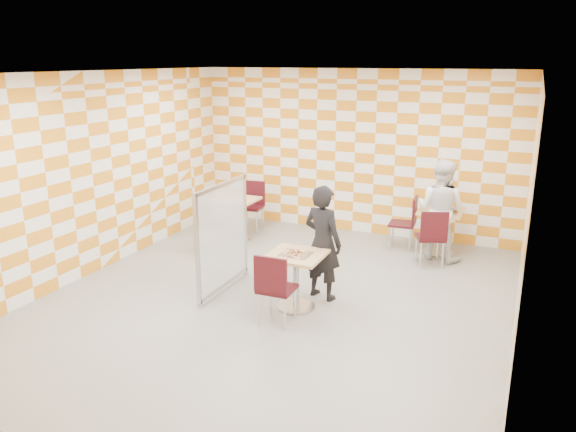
% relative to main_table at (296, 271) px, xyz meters
% --- Properties ---
extents(room_shell, '(7.00, 7.00, 7.00)m').
position_rel_main_table_xyz_m(room_shell, '(-0.35, 0.65, 0.99)').
color(room_shell, gray).
rests_on(room_shell, ground).
extents(main_table, '(0.70, 0.70, 0.75)m').
position_rel_main_table_xyz_m(main_table, '(0.00, 0.00, 0.00)').
color(main_table, tan).
rests_on(main_table, ground).
extents(second_table, '(0.70, 0.70, 0.75)m').
position_rel_main_table_xyz_m(second_table, '(1.36, 2.94, 0.00)').
color(second_table, tan).
rests_on(second_table, ground).
extents(empty_table, '(0.70, 0.70, 0.75)m').
position_rel_main_table_xyz_m(empty_table, '(-2.11, 2.27, 0.00)').
color(empty_table, tan).
rests_on(empty_table, ground).
extents(chair_main_front, '(0.43, 0.44, 0.92)m').
position_rel_main_table_xyz_m(chair_main_front, '(-0.04, -0.58, 0.04)').
color(chair_main_front, '#390B12').
rests_on(chair_main_front, ground).
extents(chair_second_front, '(0.55, 0.56, 0.92)m').
position_rel_main_table_xyz_m(chair_second_front, '(1.35, 2.23, 0.04)').
color(chair_second_front, '#390B12').
rests_on(chair_second_front, ground).
extents(chair_second_side, '(0.46, 0.45, 0.92)m').
position_rel_main_table_xyz_m(chair_second_side, '(0.83, 2.91, 0.04)').
color(chair_second_side, '#390B12').
rests_on(chair_second_side, ground).
extents(chair_empty_near, '(0.56, 0.57, 0.92)m').
position_rel_main_table_xyz_m(chair_empty_near, '(-2.22, 1.46, 0.04)').
color(chair_empty_near, '#390B12').
rests_on(chair_empty_near, ground).
extents(chair_empty_far, '(0.47, 0.48, 0.92)m').
position_rel_main_table_xyz_m(chair_empty_far, '(-2.13, 2.93, 0.04)').
color(chair_empty_far, '#390B12').
rests_on(chair_empty_far, ground).
extents(partition, '(0.08, 1.38, 1.55)m').
position_rel_main_table_xyz_m(partition, '(-1.17, 0.15, 0.28)').
color(partition, white).
rests_on(partition, ground).
extents(man_dark, '(0.66, 0.52, 1.57)m').
position_rel_main_table_xyz_m(man_dark, '(0.19, 0.46, 0.28)').
color(man_dark, black).
rests_on(man_dark, ground).
extents(man_white, '(0.94, 0.82, 1.64)m').
position_rel_main_table_xyz_m(man_white, '(1.39, 2.70, 0.31)').
color(man_white, white).
rests_on(man_white, ground).
extents(pizza_on_foil, '(0.40, 0.40, 0.04)m').
position_rel_main_table_xyz_m(pizza_on_foil, '(-0.00, -0.02, 0.26)').
color(pizza_on_foil, silver).
rests_on(pizza_on_foil, main_table).
extents(sport_bottle, '(0.06, 0.06, 0.20)m').
position_rel_main_table_xyz_m(sport_bottle, '(1.22, 3.04, 0.33)').
color(sport_bottle, white).
rests_on(sport_bottle, second_table).
extents(soda_bottle, '(0.07, 0.07, 0.23)m').
position_rel_main_table_xyz_m(soda_bottle, '(1.48, 3.02, 0.34)').
color(soda_bottle, black).
rests_on(soda_bottle, second_table).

